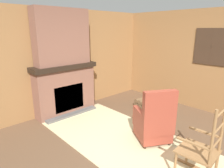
# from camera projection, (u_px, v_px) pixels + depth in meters

# --- Properties ---
(ground_plane) EXTENTS (14.00, 14.00, 0.00)m
(ground_plane) POSITION_uv_depth(u_px,v_px,m) (145.00, 156.00, 3.31)
(ground_plane) COLOR brown
(wood_panel_wall_left) EXTENTS (0.06, 5.90, 2.51)m
(wood_panel_wall_left) POSITION_uv_depth(u_px,v_px,m) (59.00, 62.00, 4.86)
(wood_panel_wall_left) COLOR olive
(wood_panel_wall_left) RESTS_ON ground
(wood_panel_wall_back) EXTENTS (5.90, 0.09, 2.51)m
(wood_panel_wall_back) POSITION_uv_depth(u_px,v_px,m) (217.00, 62.00, 4.73)
(wood_panel_wall_back) COLOR olive
(wood_panel_wall_back) RESTS_ON ground
(fireplace_hearth) EXTENTS (0.58, 1.59, 1.22)m
(fireplace_hearth) POSITION_uv_depth(u_px,v_px,m) (66.00, 89.00, 4.87)
(fireplace_hearth) COLOR brown
(fireplace_hearth) RESTS_ON ground
(chimney_breast) EXTENTS (0.32, 1.31, 1.27)m
(chimney_breast) POSITION_uv_depth(u_px,v_px,m) (62.00, 37.00, 4.55)
(chimney_breast) COLOR brown
(chimney_breast) RESTS_ON fireplace_hearth
(area_rug) EXTENTS (3.42, 1.68, 0.01)m
(area_rug) POSITION_uv_depth(u_px,v_px,m) (120.00, 138.00, 3.84)
(area_rug) COLOR #C6B789
(area_rug) RESTS_ON ground
(armchair) EXTENTS (0.81, 0.81, 1.05)m
(armchair) POSITION_uv_depth(u_px,v_px,m) (154.00, 123.00, 3.64)
(armchair) COLOR brown
(armchair) RESTS_ON ground
(rocking_chair) EXTENTS (0.83, 0.50, 1.16)m
(rocking_chair) POSITION_uv_depth(u_px,v_px,m) (200.00, 154.00, 2.69)
(rocking_chair) COLOR olive
(rocking_chair) RESTS_ON ground
(firewood_stack) EXTENTS (0.42, 0.38, 0.24)m
(firewood_stack) POSITION_uv_depth(u_px,v_px,m) (144.00, 103.00, 5.31)
(firewood_stack) COLOR brown
(firewood_stack) RESTS_ON ground
(oil_lamp_vase) EXTENTS (0.13, 0.13, 0.29)m
(oil_lamp_vase) POSITION_uv_depth(u_px,v_px,m) (51.00, 61.00, 4.52)
(oil_lamp_vase) COLOR #99B29E
(oil_lamp_vase) RESTS_ON fireplace_hearth
(storage_case) EXTENTS (0.17, 0.21, 0.15)m
(storage_case) POSITION_uv_depth(u_px,v_px,m) (72.00, 60.00, 4.89)
(storage_case) COLOR black
(storage_case) RESTS_ON fireplace_hearth
(decorative_plate_on_mantel) EXTENTS (0.07, 0.26, 0.25)m
(decorative_plate_on_mantel) POSITION_uv_depth(u_px,v_px,m) (59.00, 59.00, 4.67)
(decorative_plate_on_mantel) COLOR gold
(decorative_plate_on_mantel) RESTS_ON fireplace_hearth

